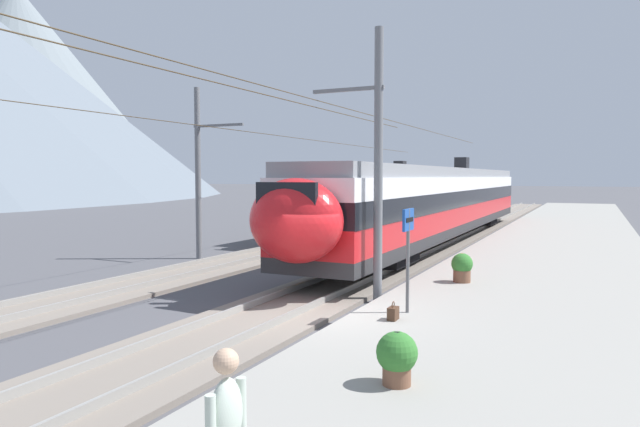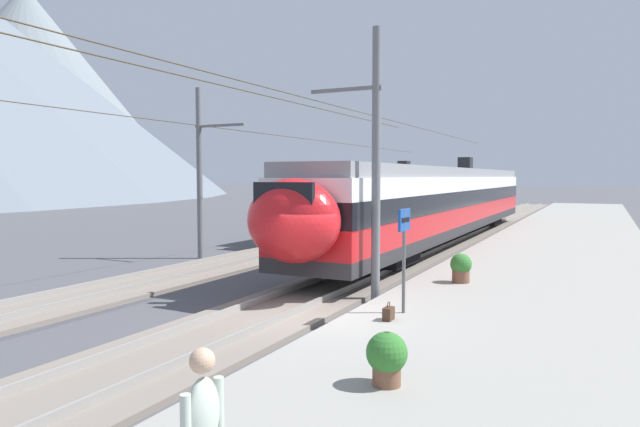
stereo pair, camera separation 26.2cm
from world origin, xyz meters
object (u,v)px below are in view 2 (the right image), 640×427
catenary_mast_far_side (203,169)px  train_near_platform (442,200)px  catenary_mast_mid (371,160)px  handbag_near_sign (389,313)px  potted_plant_by_shelter (461,267)px  train_far_track (384,195)px  potted_plant_platform_edge (387,355)px  platform_sign (404,237)px

catenary_mast_far_side → train_near_platform: bearing=-38.9°
catenary_mast_mid → handbag_near_sign: (-2.79, -1.52, -3.42)m
catenary_mast_far_side → potted_plant_by_shelter: 11.80m
train_far_track → catenary_mast_mid: catenary_mast_mid is taller
train_far_track → catenary_mast_mid: bearing=-160.6°
train_near_platform → catenary_mast_mid: size_ratio=0.72×
train_near_platform → potted_plant_by_shelter: bearing=-162.9°
train_far_track → potted_plant_platform_edge: bearing=-159.6°
platform_sign → potted_plant_platform_edge: platform_sign is taller
catenary_mast_far_side → potted_plant_by_shelter: (-2.22, -11.20, -2.95)m
handbag_near_sign → potted_plant_platform_edge: bearing=-160.7°
handbag_near_sign → potted_plant_platform_edge: potted_plant_platform_edge is taller
platform_sign → handbag_near_sign: 1.78m
train_near_platform → potted_plant_by_shelter: train_near_platform is taller
train_far_track → catenary_mast_mid: (-20.88, -7.34, 1.67)m
platform_sign → handbag_near_sign: bearing=174.4°
train_near_platform → potted_plant_platform_edge: size_ratio=39.82×
catenary_mast_mid → potted_plant_platform_edge: size_ratio=55.57×
potted_plant_platform_edge → handbag_near_sign: bearing=19.3°
catenary_mast_far_side → handbag_near_sign: size_ratio=109.24×
catenary_mast_far_side → potted_plant_by_shelter: bearing=-101.2°
potted_plant_by_shelter → handbag_near_sign: bearing=175.3°
train_far_track → handbag_near_sign: size_ratio=62.08×
catenary_mast_mid → platform_sign: (-2.00, -1.60, -1.82)m
catenary_mast_far_side → potted_plant_platform_edge: catenary_mast_far_side is taller
potted_plant_platform_edge → potted_plant_by_shelter: bearing=5.6°
platform_sign → potted_plant_platform_edge: size_ratio=2.95×
train_near_platform → handbag_near_sign: train_near_platform is taller
train_near_platform → train_far_track: same height
train_near_platform → train_far_track: bearing=39.4°
train_near_platform → handbag_near_sign: (-16.75, -3.17, -1.76)m
catenary_mast_mid → handbag_near_sign: catenary_mast_mid is taller
potted_plant_by_shelter → catenary_mast_mid: bearing=140.0°
handbag_near_sign → catenary_mast_far_side: bearing=55.9°
train_far_track → potted_plant_platform_edge: (-27.31, -10.14, -1.45)m
train_near_platform → potted_plant_by_shelter: 12.28m
platform_sign → potted_plant_platform_edge: (-4.42, -1.20, -1.29)m
train_far_track → potted_plant_by_shelter: train_far_track is taller
catenary_mast_mid → catenary_mast_far_side: size_ratio=1.00×
potted_plant_platform_edge → catenary_mast_mid: bearing=23.5°
train_far_track → catenary_mast_mid: size_ratio=0.57×
potted_plant_by_shelter → potted_plant_platform_edge: bearing=-174.4°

